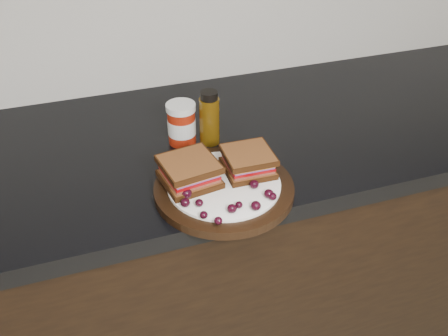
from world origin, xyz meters
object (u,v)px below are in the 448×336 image
at_px(plate, 224,189).
at_px(sandwich_left, 189,172).
at_px(oil_bottle, 209,118).
at_px(condiment_jar, 182,124).

height_order(plate, sandwich_left, sandwich_left).
xyz_separation_m(plate, oil_bottle, (0.03, 0.19, 0.06)).
distance_m(plate, condiment_jar, 0.22).
bearing_deg(sandwich_left, condiment_jar, 71.40).
height_order(condiment_jar, oil_bottle, oil_bottle).
xyz_separation_m(condiment_jar, oil_bottle, (0.06, -0.02, 0.02)).
height_order(plate, oil_bottle, oil_bottle).
bearing_deg(plate, sandwich_left, 157.28).
relative_size(plate, condiment_jar, 2.85).
bearing_deg(condiment_jar, plate, -81.83).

